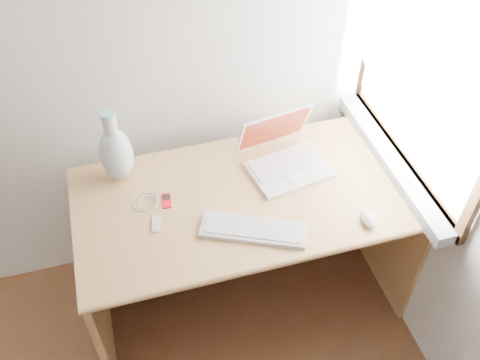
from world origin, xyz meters
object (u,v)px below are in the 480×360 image
object	(u,v)px
desk	(242,214)
vase	(116,153)
laptop	(287,155)
external_keyboard	(253,230)

from	to	relation	value
desk	vase	distance (m)	0.64
desk	laptop	size ratio (longest dim) A/B	3.87
desk	vase	xyz separation A→B (m)	(-0.50, 0.16, 0.37)
external_keyboard	desk	bearing A→B (deg)	107.18
laptop	vase	world-z (taller)	vase
vase	laptop	bearing A→B (deg)	-9.55
desk	vase	world-z (taller)	vase
desk	vase	size ratio (longest dim) A/B	4.13
desk	external_keyboard	size ratio (longest dim) A/B	3.40
laptop	external_keyboard	world-z (taller)	laptop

